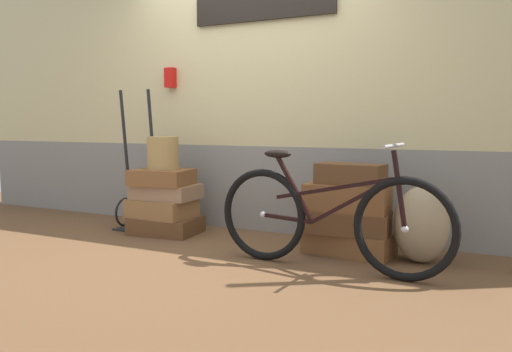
{
  "coord_description": "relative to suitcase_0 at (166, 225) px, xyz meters",
  "views": [
    {
      "loc": [
        2.29,
        -3.65,
        1.05
      ],
      "look_at": [
        0.39,
        0.17,
        0.6
      ],
      "focal_mm": 35.92,
      "sensor_mm": 36.0,
      "label": 1
    }
  ],
  "objects": [
    {
      "name": "suitcase_0",
      "position": [
        0.0,
        0.0,
        0.0
      ],
      "size": [
        0.65,
        0.52,
        0.16
      ],
      "primitive_type": "cube",
      "rotation": [
        0.0,
        0.0,
        0.1
      ],
      "color": "brown",
      "rests_on": "ground"
    },
    {
      "name": "suitcase_2",
      "position": [
        -0.01,
        0.03,
        0.32
      ],
      "size": [
        0.61,
        0.44,
        0.14
      ],
      "primitive_type": "cube",
      "rotation": [
        0.0,
        0.0,
        0.05
      ],
      "color": "#937051",
      "rests_on": "suitcase_1"
    },
    {
      "name": "suitcase_5",
      "position": [
        1.76,
        -0.01,
        0.19
      ],
      "size": [
        0.71,
        0.4,
        0.17
      ],
      "primitive_type": "cube",
      "rotation": [
        0.0,
        0.0,
        0.08
      ],
      "color": "brown",
      "rests_on": "suitcase_4"
    },
    {
      "name": "suitcase_7",
      "position": [
        1.79,
        -0.0,
        0.57
      ],
      "size": [
        0.54,
        0.31,
        0.16
      ],
      "primitive_type": "cube",
      "rotation": [
        0.0,
        0.0,
        -0.1
      ],
      "color": "brown",
      "rests_on": "suitcase_6"
    },
    {
      "name": "ground",
      "position": [
        0.61,
        -0.25,
        -0.11
      ],
      "size": [
        9.2,
        5.2,
        0.06
      ],
      "primitive_type": "cube",
      "color": "brown"
    },
    {
      "name": "suitcase_3",
      "position": [
        -0.03,
        -0.01,
        0.46
      ],
      "size": [
        0.58,
        0.47,
        0.15
      ],
      "primitive_type": "cube",
      "rotation": [
        0.0,
        0.0,
        0.11
      ],
      "color": "brown",
      "rests_on": "suitcase_2"
    },
    {
      "name": "station_building",
      "position": [
        0.62,
        0.6,
        1.26
      ],
      "size": [
        7.2,
        0.74,
        2.66
      ],
      "color": "gray",
      "rests_on": "ground"
    },
    {
      "name": "wicker_basket",
      "position": [
        -0.03,
        0.01,
        0.69
      ],
      "size": [
        0.3,
        0.3,
        0.31
      ],
      "primitive_type": "cylinder",
      "color": "#A8844C",
      "rests_on": "suitcase_3"
    },
    {
      "name": "suitcase_1",
      "position": [
        -0.05,
        0.0,
        0.16
      ],
      "size": [
        0.6,
        0.44,
        0.17
      ],
      "primitive_type": "cube",
      "rotation": [
        0.0,
        0.0,
        -0.03
      ],
      "color": "olive",
      "rests_on": "suitcase_0"
    },
    {
      "name": "luggage_trolley",
      "position": [
        -0.38,
        0.07,
        0.24
      ],
      "size": [
        0.42,
        0.37,
        1.37
      ],
      "color": "black",
      "rests_on": "ground"
    },
    {
      "name": "bicycle",
      "position": [
        1.76,
        -0.47,
        0.29
      ],
      "size": [
        1.77,
        0.46,
        0.91
      ],
      "color": "black",
      "rests_on": "ground"
    },
    {
      "name": "burlap_sack",
      "position": [
        2.33,
        0.02,
        0.21
      ],
      "size": [
        0.41,
        0.35,
        0.58
      ],
      "primitive_type": "ellipsoid",
      "color": "#9E8966",
      "rests_on": "ground"
    },
    {
      "name": "suitcase_6",
      "position": [
        1.76,
        0.01,
        0.38
      ],
      "size": [
        0.66,
        0.35,
        0.22
      ],
      "primitive_type": "cube",
      "rotation": [
        0.0,
        0.0,
        0.02
      ],
      "color": "brown",
      "rests_on": "suitcase_5"
    },
    {
      "name": "suitcase_4",
      "position": [
        1.77,
        0.03,
        0.01
      ],
      "size": [
        0.72,
        0.42,
        0.18
      ],
      "primitive_type": "cube",
      "rotation": [
        0.0,
        0.0,
        -0.09
      ],
      "color": "brown",
      "rests_on": "ground"
    }
  ]
}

